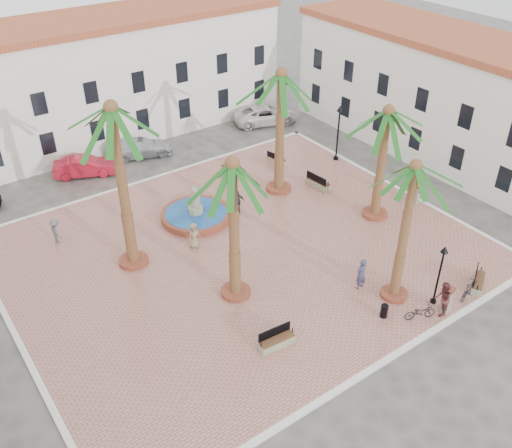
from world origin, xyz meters
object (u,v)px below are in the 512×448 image
object	(u,v)px
lamppost_s	(441,265)
pedestrian_east	(413,189)
bicycle_b	(469,290)
palm_s	(413,181)
bollard_se	(447,299)
bollard_e	(416,194)
bench_se	(478,282)
bench_ne	(276,160)
cyclist_b	(443,299)
car_white	(266,115)
palm_ne	(281,88)
pedestrian_fountain_b	(237,201)
litter_bin	(384,311)
palm_nw	(113,126)
pedestrian_north	(56,231)
palm_e	(387,124)
bollard_n	(227,174)
car_silver	(141,147)
pedestrian_fountain_a	(194,236)
car_red	(85,166)
fountain	(196,214)
bench_s	(277,341)
bicycle_a	(420,312)
bench_e	(318,183)
cyclist_a	(361,274)
lamppost_e	(339,124)

from	to	relation	value
lamppost_s	pedestrian_east	world-z (taller)	lamppost_s
bicycle_b	pedestrian_east	bearing A→B (deg)	-42.26
palm_s	bollard_se	size ratio (longest dim) A/B	5.37
bollard_e	bench_se	bearing A→B (deg)	-116.53
bench_ne	cyclist_b	bearing A→B (deg)	158.64
lamppost_s	car_white	distance (m)	24.99
cyclist_b	bicycle_b	xyz separation A→B (m)	(2.22, 0.00, -0.48)
palm_ne	pedestrian_fountain_b	distance (m)	7.65
pedestrian_fountain_b	litter_bin	bearing A→B (deg)	-54.88
palm_nw	bicycle_b	size ratio (longest dim) A/B	5.89
bollard_se	bollard_e	bearing A→B (deg)	49.18
lamppost_s	pedestrian_north	bearing A→B (deg)	130.14
palm_s	palm_e	bearing A→B (deg)	51.88
bollard_n	pedestrian_north	xyz separation A→B (m)	(-12.23, -0.16, 0.04)
palm_nw	bench_ne	xyz separation A→B (m)	(14.07, 5.03, -8.22)
palm_nw	palm_ne	xyz separation A→B (m)	(11.80, 1.77, -1.14)
pedestrian_fountain_b	car_silver	bearing A→B (deg)	129.63
bench_se	bollard_e	world-z (taller)	bollard_e
bollard_se	pedestrian_fountain_a	bearing A→B (deg)	121.63
lamppost_s	pedestrian_north	size ratio (longest dim) A/B	2.29
pedestrian_fountain_b	pedestrian_east	bearing A→B (deg)	4.31
palm_nw	palm_s	world-z (taller)	palm_nw
palm_ne	car_red	size ratio (longest dim) A/B	1.96
fountain	bench_s	size ratio (longest dim) A/B	2.34
bicycle_a	pedestrian_fountain_b	bearing A→B (deg)	31.38
cyclist_b	bollard_n	bearing A→B (deg)	-122.28
fountain	pedestrian_north	world-z (taller)	fountain
bench_se	bicycle_a	distance (m)	4.54
cyclist_b	bicycle_a	bearing A→B (deg)	-55.47
car_red	bench_s	bearing A→B (deg)	-154.20
bench_s	bench_ne	world-z (taller)	bench_s
bench_e	bicycle_b	world-z (taller)	bench_e
litter_bin	pedestrian_fountain_b	world-z (taller)	pedestrian_fountain_b
fountain	car_red	distance (m)	10.46
palm_s	bicycle_a	size ratio (longest dim) A/B	4.96
palm_s	pedestrian_fountain_a	distance (m)	13.29
palm_e	fountain	bearing A→B (deg)	146.19
lamppost_s	pedestrian_fountain_a	xyz separation A→B (m)	(-7.66, 11.51, -1.61)
car_red	car_silver	world-z (taller)	car_red
cyclist_a	pedestrian_north	size ratio (longest dim) A/B	1.21
fountain	cyclist_b	size ratio (longest dim) A/B	2.28
bicycle_b	car_red	size ratio (longest dim) A/B	0.38
pedestrian_fountain_b	pedestrian_north	size ratio (longest dim) A/B	1.04
bench_se	bollard_n	size ratio (longest dim) A/B	1.29
palm_nw	lamppost_e	bearing A→B (deg)	9.03
fountain	car_white	size ratio (longest dim) A/B	0.81
bench_ne	car_white	world-z (taller)	car_white
bench_s	car_white	distance (m)	26.56
pedestrian_fountain_b	car_red	world-z (taller)	pedestrian_fountain_b
bollard_e	pedestrian_east	size ratio (longest dim) A/B	0.76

